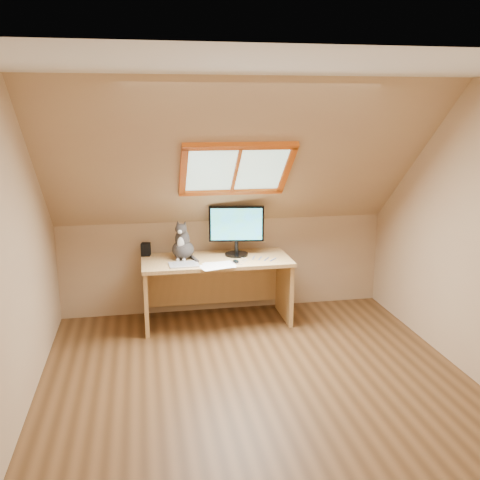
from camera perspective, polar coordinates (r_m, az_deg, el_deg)
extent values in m
plane|color=brown|center=(4.44, 2.05, -15.30)|extent=(3.50, 3.50, 0.00)
cube|color=tan|center=(2.41, 11.52, -10.06)|extent=(3.50, 0.02, 2.40)
cube|color=tan|center=(4.00, -23.05, -1.20)|extent=(0.02, 3.50, 2.40)
cube|color=tan|center=(4.69, 23.53, 0.85)|extent=(0.02, 3.50, 2.40)
cube|color=tan|center=(5.84, -1.64, -2.68)|extent=(3.50, 0.02, 1.00)
cube|color=silver|center=(3.14, 5.69, 18.11)|extent=(3.50, 1.95, 0.02)
cube|color=tan|center=(4.86, -0.30, 8.39)|extent=(3.50, 1.56, 1.41)
cube|color=#B2E0CC|center=(4.94, -0.46, 7.67)|extent=(0.90, 0.53, 0.48)
cube|color=#C64112|center=(4.94, -0.46, 7.67)|extent=(1.02, 0.64, 0.59)
cube|color=tan|center=(5.42, -2.54, -2.19)|extent=(1.50, 0.65, 0.04)
cube|color=tan|center=(5.48, -10.00, -5.97)|extent=(0.04, 0.59, 0.65)
cube|color=tan|center=(5.66, 4.74, -5.14)|extent=(0.04, 0.59, 0.65)
cube|color=tan|center=(5.81, -2.92, -4.63)|extent=(1.40, 0.03, 0.45)
cylinder|color=black|center=(5.53, -0.38, -1.54)|extent=(0.24, 0.24, 0.02)
cylinder|color=black|center=(5.51, -0.38, -0.78)|extent=(0.04, 0.04, 0.13)
cube|color=black|center=(5.45, -0.38, 1.75)|extent=(0.56, 0.13, 0.37)
cube|color=blue|center=(5.42, -0.37, 1.69)|extent=(0.52, 0.09, 0.32)
ellipsoid|color=#3C3735|center=(5.42, -6.11, -1.01)|extent=(0.29, 0.32, 0.19)
ellipsoid|color=#3C3735|center=(5.38, -6.17, 0.08)|extent=(0.18, 0.18, 0.21)
ellipsoid|color=silver|center=(5.33, -6.32, -0.30)|extent=(0.08, 0.06, 0.12)
ellipsoid|color=#3C3735|center=(5.31, -6.32, 1.17)|extent=(0.14, 0.13, 0.11)
sphere|color=silver|center=(5.27, -6.43, 0.87)|extent=(0.04, 0.04, 0.04)
cone|color=#3C3735|center=(5.33, -6.66, 1.78)|extent=(0.06, 0.07, 0.07)
cone|color=#3C3735|center=(5.31, -5.91, 1.77)|extent=(0.07, 0.06, 0.07)
cube|color=black|center=(5.59, -10.02, -0.99)|extent=(0.10, 0.10, 0.13)
cube|color=#B2B2B7|center=(5.22, -6.01, -2.62)|extent=(0.30, 0.22, 0.01)
ellipsoid|color=black|center=(5.26, -0.45, -2.30)|extent=(0.07, 0.11, 0.03)
cube|color=white|center=(5.17, -2.15, -2.77)|extent=(0.33, 0.27, 0.00)
cube|color=white|center=(5.17, -2.15, -2.75)|extent=(0.32, 0.24, 0.00)
cube|color=white|center=(5.17, -2.15, -2.74)|extent=(0.35, 0.30, 0.00)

